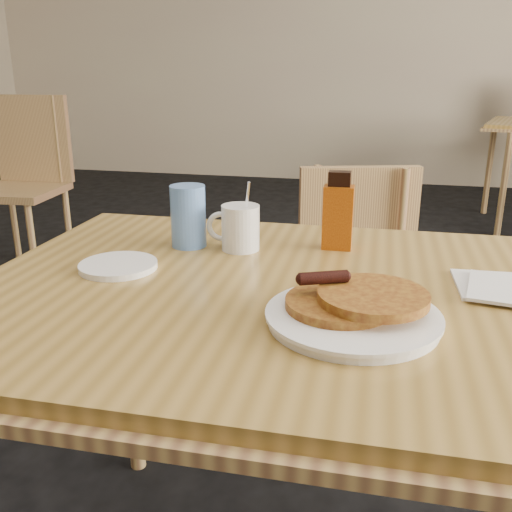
{
  "coord_description": "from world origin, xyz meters",
  "views": [
    {
      "loc": [
        0.16,
        -0.9,
        1.13
      ],
      "look_at": [
        -0.06,
        0.03,
        0.81
      ],
      "focal_mm": 40.0,
      "sensor_mm": 36.0,
      "label": 1
    }
  ],
  "objects_px": {
    "main_table": "(323,310)",
    "chair_main_far": "(353,280)",
    "coffee_mug": "(239,227)",
    "pancake_plate": "(354,311)",
    "chair_wall_extra": "(25,168)",
    "blue_tumbler": "(188,216)",
    "syrup_bottle": "(338,213)"
  },
  "relations": [
    {
      "from": "main_table",
      "to": "pancake_plate",
      "type": "distance_m",
      "value": 0.15
    },
    {
      "from": "main_table",
      "to": "chair_main_far",
      "type": "relative_size",
      "value": 1.6
    },
    {
      "from": "pancake_plate",
      "to": "chair_wall_extra",
      "type": "bearing_deg",
      "value": 134.37
    },
    {
      "from": "chair_main_far",
      "to": "syrup_bottle",
      "type": "xyz_separation_m",
      "value": [
        -0.02,
        -0.49,
        0.33
      ]
    },
    {
      "from": "main_table",
      "to": "syrup_bottle",
      "type": "distance_m",
      "value": 0.28
    },
    {
      "from": "syrup_bottle",
      "to": "main_table",
      "type": "bearing_deg",
      "value": -90.55
    },
    {
      "from": "coffee_mug",
      "to": "pancake_plate",
      "type": "bearing_deg",
      "value": -52.98
    },
    {
      "from": "chair_wall_extra",
      "to": "coffee_mug",
      "type": "bearing_deg",
      "value": -49.02
    },
    {
      "from": "chair_main_far",
      "to": "coffee_mug",
      "type": "bearing_deg",
      "value": -128.71
    },
    {
      "from": "chair_main_far",
      "to": "blue_tumbler",
      "type": "xyz_separation_m",
      "value": [
        -0.34,
        -0.55,
        0.32
      ]
    },
    {
      "from": "main_table",
      "to": "chair_wall_extra",
      "type": "height_order",
      "value": "chair_wall_extra"
    },
    {
      "from": "pancake_plate",
      "to": "main_table",
      "type": "bearing_deg",
      "value": 115.52
    },
    {
      "from": "chair_wall_extra",
      "to": "coffee_mug",
      "type": "xyz_separation_m",
      "value": [
        1.68,
        -1.66,
        0.22
      ]
    },
    {
      "from": "chair_main_far",
      "to": "syrup_bottle",
      "type": "height_order",
      "value": "syrup_bottle"
    },
    {
      "from": "main_table",
      "to": "coffee_mug",
      "type": "xyz_separation_m",
      "value": [
        -0.21,
        0.19,
        0.09
      ]
    },
    {
      "from": "chair_wall_extra",
      "to": "blue_tumbler",
      "type": "height_order",
      "value": "chair_wall_extra"
    },
    {
      "from": "syrup_bottle",
      "to": "chair_main_far",
      "type": "bearing_deg",
      "value": 87.16
    },
    {
      "from": "chair_wall_extra",
      "to": "syrup_bottle",
      "type": "xyz_separation_m",
      "value": [
        1.88,
        -1.61,
        0.24
      ]
    },
    {
      "from": "main_table",
      "to": "syrup_bottle",
      "type": "xyz_separation_m",
      "value": [
        -0.0,
        0.25,
        0.12
      ]
    },
    {
      "from": "chair_main_far",
      "to": "coffee_mug",
      "type": "xyz_separation_m",
      "value": [
        -0.22,
        -0.55,
        0.31
      ]
    },
    {
      "from": "main_table",
      "to": "coffee_mug",
      "type": "distance_m",
      "value": 0.3
    },
    {
      "from": "chair_wall_extra",
      "to": "syrup_bottle",
      "type": "bearing_deg",
      "value": -44.78
    },
    {
      "from": "chair_main_far",
      "to": "main_table",
      "type": "bearing_deg",
      "value": -107.85
    },
    {
      "from": "main_table",
      "to": "coffee_mug",
      "type": "height_order",
      "value": "coffee_mug"
    },
    {
      "from": "chair_wall_extra",
      "to": "blue_tumbler",
      "type": "distance_m",
      "value": 2.29
    },
    {
      "from": "chair_main_far",
      "to": "pancake_plate",
      "type": "relative_size",
      "value": 3.08
    },
    {
      "from": "pancake_plate",
      "to": "blue_tumbler",
      "type": "relative_size",
      "value": 2.01
    },
    {
      "from": "main_table",
      "to": "blue_tumbler",
      "type": "distance_m",
      "value": 0.39
    },
    {
      "from": "coffee_mug",
      "to": "blue_tumbler",
      "type": "bearing_deg",
      "value": 177.62
    },
    {
      "from": "main_table",
      "to": "syrup_bottle",
      "type": "bearing_deg",
      "value": 90.22
    },
    {
      "from": "chair_wall_extra",
      "to": "pancake_plate",
      "type": "bearing_deg",
      "value": -49.85
    },
    {
      "from": "chair_main_far",
      "to": "pancake_plate",
      "type": "bearing_deg",
      "value": -103.7
    }
  ]
}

